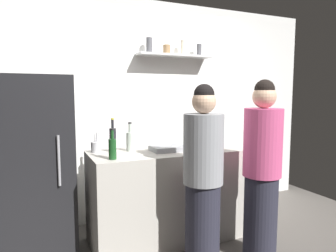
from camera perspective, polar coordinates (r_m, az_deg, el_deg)
back_wall_assembly at (r=3.75m, az=-4.95°, el=2.99°), size 4.80×0.32×2.60m
refrigerator at (r=3.21m, az=-23.36°, el=-6.47°), size 0.67×0.68×1.67m
counter at (r=3.25m, az=-0.00°, el=-12.60°), size 1.58×0.66×0.93m
baking_pan at (r=3.10m, az=0.01°, el=-4.19°), size 0.34×0.24×0.05m
utensil_holder at (r=3.11m, az=-13.22°, el=-3.79°), size 0.10×0.10×0.21m
wine_bottle_dark_glass at (r=3.09m, az=-10.23°, el=-2.38°), size 0.07×0.07×0.34m
wine_bottle_pale_glass at (r=3.11m, az=-7.05°, el=-2.69°), size 0.08×0.08×0.29m
wine_bottle_green_glass at (r=2.74m, az=-10.29°, el=-4.03°), size 0.07×0.07×0.28m
water_bottle_plastic at (r=3.24m, az=8.91°, el=-2.65°), size 0.09×0.09×0.21m
person_grey_hoodie at (r=2.66m, az=6.52°, el=-9.86°), size 0.34×0.34×1.59m
person_pink_top at (r=2.92m, az=17.04°, el=-8.15°), size 0.34×0.34×1.63m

